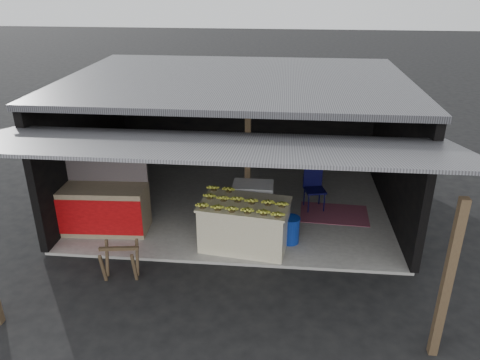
# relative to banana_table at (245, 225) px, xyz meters

# --- Properties ---
(ground) EXTENTS (80.00, 80.00, 0.00)m
(ground) POSITION_rel_banana_table_xyz_m (-0.35, -0.64, -0.53)
(ground) COLOR black
(ground) RESTS_ON ground
(concrete_slab) EXTENTS (7.00, 5.00, 0.06)m
(concrete_slab) POSITION_rel_banana_table_xyz_m (-0.35, 1.86, -0.50)
(concrete_slab) COLOR gray
(concrete_slab) RESTS_ON ground
(shophouse) EXTENTS (7.40, 7.29, 3.02)m
(shophouse) POSITION_rel_banana_table_xyz_m (-0.35, 2.17, 1.57)
(shophouse) COLOR black
(shophouse) RESTS_ON ground
(banana_table) EXTENTS (1.83, 1.27, 0.94)m
(banana_table) POSITION_rel_banana_table_xyz_m (0.00, 0.00, 0.00)
(banana_table) COLOR silver
(banana_table) RESTS_ON concrete_slab
(banana_pile) EXTENTS (1.69, 1.16, 0.19)m
(banana_pile) POSITION_rel_banana_table_xyz_m (0.00, -0.00, 0.56)
(banana_pile) COLOR gold
(banana_pile) RESTS_ON banana_table
(white_crate) EXTENTS (0.85, 0.59, 0.94)m
(white_crate) POSITION_rel_banana_table_xyz_m (0.09, 0.91, -0.00)
(white_crate) COLOR white
(white_crate) RESTS_ON concrete_slab
(neighbor_stall) EXTENTS (1.79, 0.87, 1.81)m
(neighbor_stall) POSITION_rel_banana_table_xyz_m (-2.95, 0.35, 0.07)
(neighbor_stall) COLOR #998466
(neighbor_stall) RESTS_ON concrete_slab
(green_signboard) EXTENTS (0.54, 0.12, 0.82)m
(green_signboard) POSITION_rel_banana_table_xyz_m (-3.73, 0.01, -0.06)
(green_signboard) COLOR black
(green_signboard) RESTS_ON concrete_slab
(sawhorse) EXTENTS (0.69, 0.66, 0.66)m
(sawhorse) POSITION_rel_banana_table_xyz_m (-2.10, -1.23, -0.12)
(sawhorse) COLOR #4E3C27
(sawhorse) RESTS_ON ground
(water_barrel) EXTENTS (0.36, 0.36, 0.52)m
(water_barrel) POSITION_rel_banana_table_xyz_m (0.90, 0.22, -0.21)
(water_barrel) COLOR navy
(water_barrel) RESTS_ON concrete_slab
(plastic_chair) EXTENTS (0.54, 0.54, 0.94)m
(plastic_chair) POSITION_rel_banana_table_xyz_m (1.42, 1.83, 0.08)
(plastic_chair) COLOR #0A0A38
(plastic_chair) RESTS_ON concrete_slab
(magenta_rug) EXTENTS (1.55, 1.08, 0.01)m
(magenta_rug) POSITION_rel_banana_table_xyz_m (1.89, 1.51, -0.47)
(magenta_rug) COLOR maroon
(magenta_rug) RESTS_ON concrete_slab
(picture_frames) EXTENTS (1.62, 0.04, 0.46)m
(picture_frames) POSITION_rel_banana_table_xyz_m (-0.52, 4.25, 1.40)
(picture_frames) COLOR black
(picture_frames) RESTS_ON shophouse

